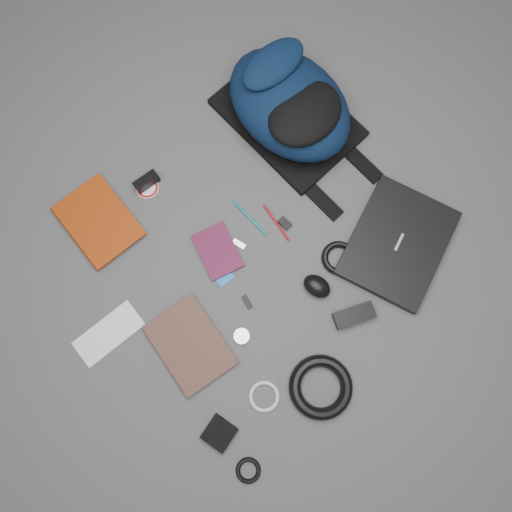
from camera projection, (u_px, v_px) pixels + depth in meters
ground at (256, 257)px, 1.66m from camera, size 4.00×4.00×0.00m
backpack at (289, 104)px, 1.66m from camera, size 0.40×0.55×0.22m
laptop at (398, 243)px, 1.65m from camera, size 0.46×0.42×0.04m
textbook_red at (74, 240)px, 1.66m from camera, size 0.21×0.28×0.03m
comic_book at (164, 363)px, 1.58m from camera, size 0.21×0.28×0.02m
envelope at (109, 334)px, 1.61m from camera, size 0.22×0.10×0.00m
dvd_case at (218, 251)px, 1.66m from camera, size 0.15×0.19×0.01m
compact_camera at (147, 182)px, 1.69m from camera, size 0.09×0.03×0.05m
sticker_disc at (147, 188)px, 1.71m from camera, size 0.08×0.08×0.00m
pen_teal at (250, 218)px, 1.69m from camera, size 0.02×0.16×0.01m
pen_red at (276, 223)px, 1.68m from camera, size 0.02×0.15×0.01m
id_badge at (220, 272)px, 1.65m from camera, size 0.06×0.09×0.00m
usb_black at (247, 302)px, 1.63m from camera, size 0.02×0.05×0.01m
usb_silver at (239, 244)px, 1.67m from camera, size 0.03×0.05×0.01m
key_fob at (285, 223)px, 1.68m from camera, size 0.03×0.05×0.01m
mouse at (317, 286)px, 1.62m from camera, size 0.09×0.11×0.05m
headphone_left at (200, 354)px, 1.59m from camera, size 0.06×0.06×0.01m
headphone_right at (242, 336)px, 1.60m from camera, size 0.05×0.05×0.01m
cable_coil at (339, 258)px, 1.65m from camera, size 0.13×0.13×0.02m
power_brick at (354, 315)px, 1.61m from camera, size 0.14×0.10×0.03m
power_cord_coil at (321, 387)px, 1.56m from camera, size 0.21×0.21×0.04m
pouch at (219, 433)px, 1.54m from camera, size 0.11×0.11×0.02m
earbud_coil at (248, 470)px, 1.52m from camera, size 0.09×0.09×0.01m
white_cable_coil at (264, 397)px, 1.57m from camera, size 0.10×0.10×0.01m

